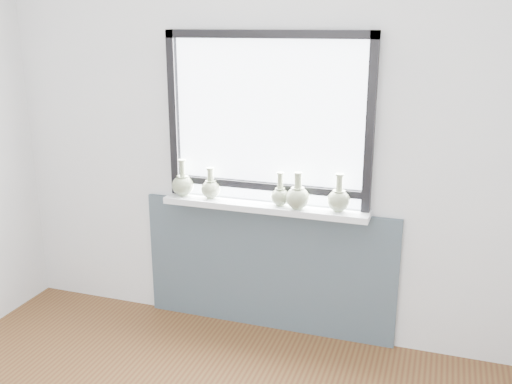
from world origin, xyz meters
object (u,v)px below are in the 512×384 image
(windowsill, at_px, (264,207))
(vase_c, at_px, (280,195))
(vase_d, at_px, (298,196))
(vase_a, at_px, (183,184))
(vase_b, at_px, (211,188))
(vase_e, at_px, (339,199))

(windowsill, relative_size, vase_c, 6.27)
(vase_c, distance_m, vase_d, 0.12)
(vase_a, bearing_deg, vase_c, -0.35)
(vase_b, xyz_separation_m, vase_c, (0.47, -0.01, -0.00))
(vase_a, distance_m, vase_d, 0.78)
(vase_b, height_order, vase_c, vase_c)
(vase_d, distance_m, vase_e, 0.25)
(vase_b, bearing_deg, vase_d, -3.50)
(vase_c, relative_size, vase_d, 0.92)
(windowsill, xyz_separation_m, vase_e, (0.47, 0.00, 0.09))
(vase_a, relative_size, vase_e, 1.04)
(vase_b, distance_m, vase_e, 0.83)
(vase_b, bearing_deg, windowsill, -1.05)
(vase_a, relative_size, vase_c, 1.14)
(windowsill, bearing_deg, vase_c, -0.15)
(windowsill, bearing_deg, vase_b, 178.95)
(vase_e, bearing_deg, vase_b, 179.88)
(vase_a, bearing_deg, windowsill, -0.39)
(vase_b, relative_size, vase_c, 0.96)
(vase_a, bearing_deg, vase_e, 0.06)
(vase_a, bearing_deg, vase_b, 0.84)
(vase_a, height_order, vase_e, vase_a)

